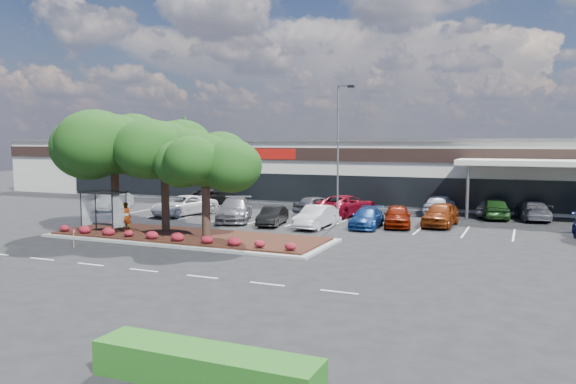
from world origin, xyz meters
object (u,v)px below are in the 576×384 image
at_px(car_0, 113,201).
at_px(car_1, 184,205).
at_px(light_pole, 339,162).
at_px(survey_stake, 74,236).

distance_m(car_0, car_1, 7.62).
relative_size(light_pole, survey_stake, 9.77).
bearing_deg(survey_stake, light_pole, 54.89).
distance_m(light_pole, car_0, 20.90).
bearing_deg(car_0, car_1, -14.39).
bearing_deg(light_pole, survey_stake, -125.11).
bearing_deg(car_0, survey_stake, -67.86).
height_order(light_pole, car_1, light_pole).
bearing_deg(survey_stake, car_1, 98.70).
height_order(car_0, car_1, car_1).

